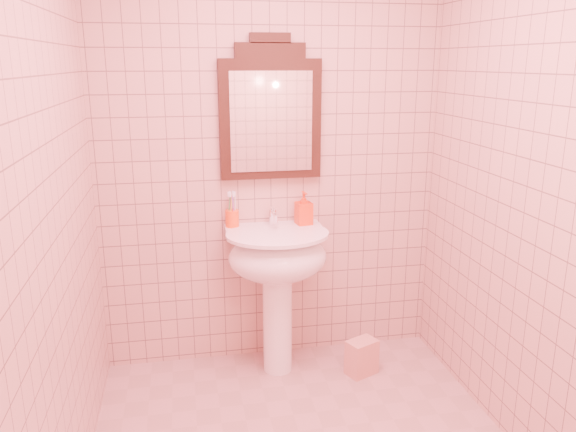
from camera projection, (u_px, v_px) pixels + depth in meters
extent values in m
cube|color=tan|center=(271.00, 157.00, 3.26)|extent=(2.00, 0.02, 2.50)
cylinder|color=white|center=(277.00, 315.00, 3.29)|extent=(0.17, 0.17, 0.70)
ellipsoid|color=white|center=(278.00, 257.00, 3.17)|extent=(0.56, 0.46, 0.28)
cube|color=white|center=(273.00, 229.00, 3.30)|extent=(0.56, 0.15, 0.05)
cylinder|color=white|center=(278.00, 234.00, 3.14)|extent=(0.58, 0.58, 0.02)
cylinder|color=white|center=(273.00, 217.00, 3.28)|extent=(0.04, 0.04, 0.09)
cylinder|color=white|center=(274.00, 214.00, 3.22)|extent=(0.02, 0.10, 0.02)
cylinder|color=white|center=(276.00, 219.00, 3.18)|extent=(0.02, 0.02, 0.04)
cube|color=white|center=(272.00, 208.00, 3.27)|extent=(0.01, 0.07, 0.01)
cube|color=black|center=(271.00, 120.00, 3.18)|extent=(0.58, 0.05, 0.67)
cube|color=black|center=(270.00, 50.00, 3.08)|extent=(0.39, 0.05, 0.08)
cube|color=black|center=(270.00, 38.00, 3.06)|extent=(0.22, 0.05, 0.06)
cube|color=white|center=(271.00, 122.00, 3.15)|extent=(0.47, 0.01, 0.56)
cylinder|color=#F54914|center=(232.00, 218.00, 3.25)|extent=(0.08, 0.08, 0.10)
cylinder|color=silver|center=(235.00, 211.00, 3.24)|extent=(0.01, 0.01, 0.18)
cylinder|color=#338CD8|center=(233.00, 211.00, 3.25)|extent=(0.01, 0.01, 0.18)
cylinder|color=#E5334C|center=(230.00, 211.00, 3.25)|extent=(0.01, 0.01, 0.18)
cylinder|color=#3FBF59|center=(229.00, 212.00, 3.23)|extent=(0.01, 0.01, 0.18)
cylinder|color=#D8CC4C|center=(231.00, 212.00, 3.22)|extent=(0.01, 0.01, 0.18)
cylinder|color=purple|center=(234.00, 212.00, 3.22)|extent=(0.01, 0.01, 0.18)
imported|color=red|center=(304.00, 208.00, 3.28)|extent=(0.10, 0.10, 0.20)
cube|color=pink|center=(362.00, 357.00, 3.31)|extent=(0.21, 0.18, 0.21)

